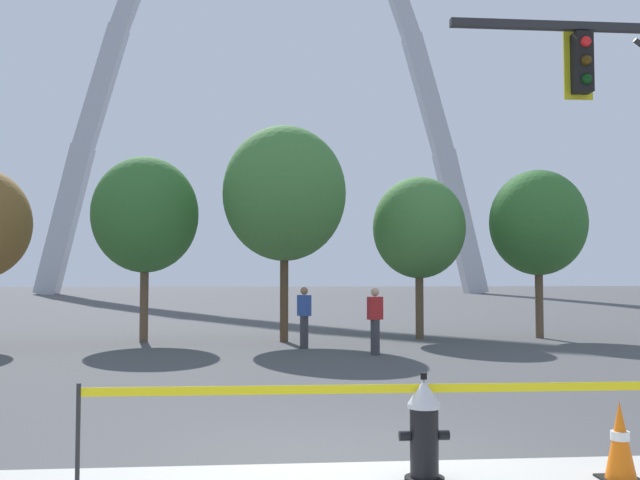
{
  "coord_description": "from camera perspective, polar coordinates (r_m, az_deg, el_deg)",
  "views": [
    {
      "loc": [
        -0.87,
        -7.27,
        1.87
      ],
      "look_at": [
        0.19,
        5.0,
        2.5
      ],
      "focal_mm": 39.88,
      "sensor_mm": 36.0,
      "label": 1
    }
  ],
  "objects": [
    {
      "name": "monument_arch",
      "position": [
        78.6,
        -4.22,
        13.17
      ],
      "size": [
        47.55,
        2.14,
        54.51
      ],
      "color": "#B2B5BC",
      "rests_on": "ground"
    },
    {
      "name": "tree_left_mid",
      "position": [
        21.0,
        -13.85,
        1.97
      ],
      "size": [
        3.03,
        3.03,
        5.31
      ],
      "color": "brown",
      "rests_on": "ground"
    },
    {
      "name": "tree_center_right",
      "position": [
        21.57,
        7.95,
        0.97
      ],
      "size": [
        2.78,
        2.78,
        4.86
      ],
      "color": "brown",
      "rests_on": "ground"
    },
    {
      "name": "fire_hydrant",
      "position": [
        6.77,
        8.34,
        -14.87
      ],
      "size": [
        0.46,
        0.48,
        0.99
      ],
      "color": "black",
      "rests_on": "ground"
    },
    {
      "name": "pedestrian_standing_center",
      "position": [
        17.05,
        4.44,
        -6.46
      ],
      "size": [
        0.38,
        0.29,
        1.59
      ],
      "color": "#38383D",
      "rests_on": "ground"
    },
    {
      "name": "pedestrian_walking_left",
      "position": [
        18.54,
        -1.28,
        -6.18
      ],
      "size": [
        0.37,
        0.39,
        1.59
      ],
      "color": "#38383D",
      "rests_on": "ground"
    },
    {
      "name": "tree_center_left",
      "position": [
        20.52,
        -2.87,
        3.74
      ],
      "size": [
        3.55,
        3.55,
        6.21
      ],
      "color": "brown",
      "rests_on": "ground"
    },
    {
      "name": "tree_right_mid",
      "position": [
        22.65,
        17.09,
        1.32
      ],
      "size": [
        2.92,
        2.92,
        5.11
      ],
      "color": "brown",
      "rests_on": "ground"
    },
    {
      "name": "ground_plane",
      "position": [
        7.55,
        1.89,
        -17.27
      ],
      "size": [
        240.0,
        240.0,
        0.0
      ],
      "primitive_type": "plane",
      "color": "#474749"
    },
    {
      "name": "traffic_cone_by_hydrant",
      "position": [
        7.28,
        22.94,
        -14.7
      ],
      "size": [
        0.36,
        0.36,
        0.73
      ],
      "color": "black",
      "rests_on": "ground"
    },
    {
      "name": "caution_tape_barrier",
      "position": [
        6.72,
        6.96,
        -13.4
      ],
      "size": [
        5.92,
        0.13,
        0.92
      ],
      "color": "#232326",
      "rests_on": "ground"
    }
  ]
}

